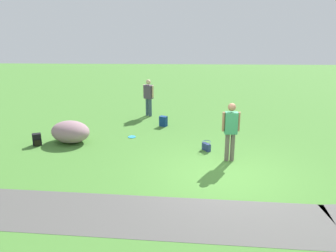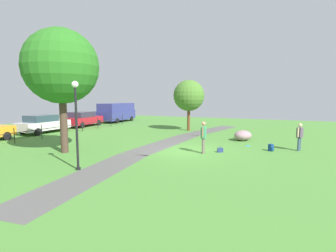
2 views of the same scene
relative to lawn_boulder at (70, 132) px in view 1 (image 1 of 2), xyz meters
name	(u,v)px [view 1 (image 1 of 2)]	position (x,y,z in m)	size (l,w,h in m)	color
ground_plane	(224,175)	(-4.95, 2.47, -0.36)	(48.00, 48.00, 0.00)	#498234
footpath_segment_mid	(144,215)	(-2.99, 4.61, -0.36)	(8.10, 2.24, 0.01)	#555351
lawn_boulder	(70,132)	(0.00, 0.00, 0.00)	(1.74, 1.61, 0.73)	gray
woman_with_handbag	(231,128)	(-5.22, 1.47, 0.66)	(0.52, 0.26, 1.76)	#685B54
man_near_boulder	(149,95)	(-2.38, -3.46, 0.55)	(0.47, 0.38, 1.59)	#374E62
handbag_on_grass	(206,146)	(-4.60, 0.66, -0.22)	(0.38, 0.38, 0.31)	navy
backpack_by_boulder	(37,140)	(1.03, 0.36, -0.17)	(0.34, 0.34, 0.40)	black
spare_backpack_on_lawn	(163,121)	(-3.09, -1.97, -0.17)	(0.34, 0.34, 0.40)	navy
frisbee_on_grass	(132,137)	(-2.03, -0.57, -0.35)	(0.27, 0.27, 0.02)	#2B9FE3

